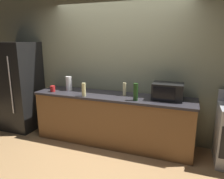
{
  "coord_description": "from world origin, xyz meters",
  "views": [
    {
      "loc": [
        1.24,
        -2.95,
        1.85
      ],
      "look_at": [
        0.0,
        0.4,
        1.0
      ],
      "focal_mm": 33.83,
      "sensor_mm": 36.0,
      "label": 1
    }
  ],
  "objects_px": {
    "bottle_hand_soap": "(125,89)",
    "mug_red": "(53,89)",
    "bottle_vinegar": "(84,90)",
    "bottle_wine": "(136,92)",
    "refrigerator": "(20,86)",
    "paper_towel_roll": "(69,83)",
    "microwave": "(168,91)"
  },
  "relations": [
    {
      "from": "refrigerator",
      "to": "microwave",
      "type": "xyz_separation_m",
      "value": [
        2.99,
        0.05,
        0.13
      ]
    },
    {
      "from": "paper_towel_roll",
      "to": "bottle_wine",
      "type": "relative_size",
      "value": 0.97
    },
    {
      "from": "refrigerator",
      "to": "microwave",
      "type": "distance_m",
      "value": 2.99
    },
    {
      "from": "paper_towel_roll",
      "to": "mug_red",
      "type": "height_order",
      "value": "paper_towel_roll"
    },
    {
      "from": "paper_towel_roll",
      "to": "mug_red",
      "type": "bearing_deg",
      "value": -139.48
    },
    {
      "from": "bottle_hand_soap",
      "to": "bottle_vinegar",
      "type": "relative_size",
      "value": 0.98
    },
    {
      "from": "microwave",
      "to": "bottle_wine",
      "type": "bearing_deg",
      "value": -153.84
    },
    {
      "from": "refrigerator",
      "to": "paper_towel_roll",
      "type": "relative_size",
      "value": 6.67
    },
    {
      "from": "bottle_vinegar",
      "to": "mug_red",
      "type": "xyz_separation_m",
      "value": [
        -0.7,
        0.09,
        -0.06
      ]
    },
    {
      "from": "refrigerator",
      "to": "mug_red",
      "type": "bearing_deg",
      "value": -9.13
    },
    {
      "from": "bottle_vinegar",
      "to": "mug_red",
      "type": "distance_m",
      "value": 0.71
    },
    {
      "from": "bottle_wine",
      "to": "mug_red",
      "type": "relative_size",
      "value": 2.55
    },
    {
      "from": "bottle_vinegar",
      "to": "microwave",
      "type": "bearing_deg",
      "value": 11.75
    },
    {
      "from": "bottle_hand_soap",
      "to": "paper_towel_roll",
      "type": "bearing_deg",
      "value": 179.61
    },
    {
      "from": "refrigerator",
      "to": "paper_towel_roll",
      "type": "xyz_separation_m",
      "value": [
        1.16,
        0.05,
        0.13
      ]
    },
    {
      "from": "microwave",
      "to": "bottle_vinegar",
      "type": "distance_m",
      "value": 1.39
    },
    {
      "from": "microwave",
      "to": "mug_red",
      "type": "height_order",
      "value": "microwave"
    },
    {
      "from": "bottle_wine",
      "to": "bottle_vinegar",
      "type": "relative_size",
      "value": 1.2
    },
    {
      "from": "microwave",
      "to": "mug_red",
      "type": "distance_m",
      "value": 2.08
    },
    {
      "from": "microwave",
      "to": "mug_red",
      "type": "relative_size",
      "value": 4.4
    },
    {
      "from": "bottle_hand_soap",
      "to": "bottle_wine",
      "type": "bearing_deg",
      "value": -41.77
    },
    {
      "from": "bottle_hand_soap",
      "to": "mug_red",
      "type": "distance_m",
      "value": 1.35
    },
    {
      "from": "microwave",
      "to": "refrigerator",
      "type": "bearing_deg",
      "value": -179.08
    },
    {
      "from": "paper_towel_roll",
      "to": "bottle_hand_soap",
      "type": "relative_size",
      "value": 1.18
    },
    {
      "from": "paper_towel_roll",
      "to": "mug_red",
      "type": "relative_size",
      "value": 2.47
    },
    {
      "from": "microwave",
      "to": "paper_towel_roll",
      "type": "bearing_deg",
      "value": 179.93
    },
    {
      "from": "bottle_hand_soap",
      "to": "bottle_vinegar",
      "type": "height_order",
      "value": "bottle_vinegar"
    },
    {
      "from": "microwave",
      "to": "bottle_hand_soap",
      "type": "distance_m",
      "value": 0.72
    },
    {
      "from": "paper_towel_roll",
      "to": "mug_red",
      "type": "distance_m",
      "value": 0.32
    },
    {
      "from": "bottle_hand_soap",
      "to": "bottle_vinegar",
      "type": "xyz_separation_m",
      "value": [
        -0.64,
        -0.28,
        0.0
      ]
    },
    {
      "from": "refrigerator",
      "to": "bottle_vinegar",
      "type": "relative_size",
      "value": 7.77
    },
    {
      "from": "bottle_hand_soap",
      "to": "mug_red",
      "type": "relative_size",
      "value": 2.09
    }
  ]
}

